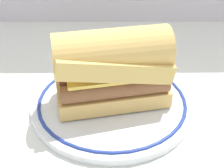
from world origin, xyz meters
The scene contains 4 objects.
ground_plane centered at (0.00, 0.00, 0.00)m, with size 1.50×1.50×0.00m, color silver.
plate centered at (0.02, 0.01, 0.01)m, with size 0.27×0.27×0.01m.
sausage_sandwich centered at (0.02, 0.01, 0.08)m, with size 0.19×0.12×0.12m.
butter_knife centered at (-0.04, 0.25, 0.00)m, with size 0.15×0.10×0.01m.
Camera 1 is at (0.02, -0.42, 0.33)m, focal length 51.20 mm.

